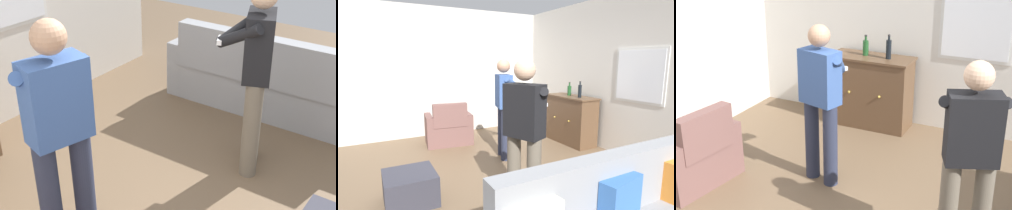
% 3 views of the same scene
% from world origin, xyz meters
% --- Properties ---
extents(couch, '(0.57, 2.45, 0.92)m').
position_xyz_m(couch, '(2.01, 0.36, 0.35)').
color(couch, gray).
rests_on(couch, ground).
extents(person_standing_left, '(0.54, 0.52, 1.68)m').
position_xyz_m(person_standing_left, '(-0.64, 0.72, 0.94)').
color(person_standing_left, '#282D42').
rests_on(person_standing_left, ground).
extents(person_standing_right, '(0.52, 0.52, 1.68)m').
position_xyz_m(person_standing_right, '(0.98, 0.11, 0.94)').
color(person_standing_right, '#6B6051').
rests_on(person_standing_right, ground).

